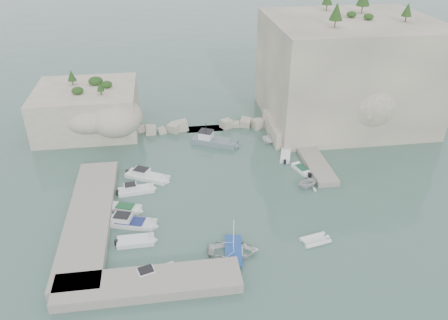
{
  "coord_description": "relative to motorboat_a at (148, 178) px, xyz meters",
  "views": [
    {
      "loc": [
        -7.06,
        -43.79,
        32.07
      ],
      "look_at": [
        0.0,
        6.0,
        3.0
      ],
      "focal_mm": 35.0,
      "sensor_mm": 36.0,
      "label": 1
    }
  ],
  "objects": [
    {
      "name": "motorboat_b",
      "position": [
        -1.41,
        -3.15,
        0.0
      ],
      "size": [
        5.24,
        2.29,
        1.4
      ],
      "primitive_type": null,
      "rotation": [
        0.0,
        0.0,
        0.13
      ],
      "color": "white",
      "rests_on": "ground"
    },
    {
      "name": "breakwater",
      "position": [
        9.35,
        14.34,
        0.7
      ],
      "size": [
        28.0,
        3.0,
        1.4
      ],
      "primitive_type": "cube",
      "color": "beige",
      "rests_on": "ground"
    },
    {
      "name": "quay_south",
      "position": [
        0.35,
        -20.16,
        0.55
      ],
      "size": [
        18.0,
        4.0,
        1.1
      ],
      "primitive_type": "cube",
      "color": "#9E9689",
      "rests_on": "ground"
    },
    {
      "name": "motorboat_a",
      "position": [
        0.0,
        0.0,
        0.0
      ],
      "size": [
        6.75,
        4.88,
        1.4
      ],
      "primitive_type": null,
      "rotation": [
        0.0,
        0.0,
        -0.5
      ],
      "color": "white",
      "rests_on": "ground"
    },
    {
      "name": "inflatable_dinghy",
      "position": [
        18.56,
        -15.83,
        0.0
      ],
      "size": [
        3.72,
        2.35,
        0.44
      ],
      "primitive_type": null,
      "rotation": [
        0.0,
        0.0,
        0.21
      ],
      "color": "silver",
      "rests_on": "ground"
    },
    {
      "name": "cliff_terrace",
      "position": [
        23.35,
        10.34,
        1.25
      ],
      "size": [
        8.0,
        10.0,
        2.5
      ],
      "primitive_type": "cube",
      "color": "beige",
      "rests_on": "ground"
    },
    {
      "name": "tender_east_d",
      "position": [
        19.72,
        7.74,
        0.0
      ],
      "size": [
        4.03,
        1.65,
        1.54
      ],
      "primitive_type": "imported",
      "rotation": [
        0.0,
        0.0,
        1.53
      ],
      "color": "white",
      "rests_on": "ground"
    },
    {
      "name": "motorboat_e",
      "position": [
        -1.15,
        -13.3,
        0.0
      ],
      "size": [
        4.45,
        1.88,
        0.7
      ],
      "primitive_type": null,
      "rotation": [
        0.0,
        0.0,
        0.02
      ],
      "color": "silver",
      "rests_on": "ground"
    },
    {
      "name": "vegetation",
      "position": [
        28.18,
        16.75,
        17.93
      ],
      "size": [
        53.48,
        13.88,
        13.4
      ],
      "color": "#1E4219",
      "rests_on": "ground"
    },
    {
      "name": "rowboat_mast",
      "position": [
        9.25,
        -16.51,
        2.66
      ],
      "size": [
        0.1,
        0.1,
        4.2
      ],
      "primitive_type": "cylinder",
      "color": "white",
      "rests_on": "rowboat"
    },
    {
      "name": "ledge_east",
      "position": [
        23.85,
        2.34,
        0.4
      ],
      "size": [
        3.0,
        16.0,
        0.8
      ],
      "primitive_type": "cube",
      "color": "#9E9689",
      "rests_on": "ground"
    },
    {
      "name": "quay_west",
      "position": [
        -6.65,
        -8.66,
        0.55
      ],
      "size": [
        5.0,
        24.0,
        1.1
      ],
      "primitive_type": "cube",
      "color": "#9E9689",
      "rests_on": "ground"
    },
    {
      "name": "outcrop_west",
      "position": [
        -9.65,
        17.34,
        3.5
      ],
      "size": [
        16.0,
        14.0,
        7.0
      ],
      "primitive_type": "cube",
      "color": "beige",
      "rests_on": "ground"
    },
    {
      "name": "tender_east_c",
      "position": [
        20.26,
        3.11,
        0.0
      ],
      "size": [
        2.64,
        4.52,
        0.7
      ],
      "primitive_type": null,
      "rotation": [
        0.0,
        0.0,
        1.26
      ],
      "color": "white",
      "rests_on": "ground"
    },
    {
      "name": "cliff_east",
      "position": [
        33.35,
        15.34,
        8.5
      ],
      "size": [
        26.0,
        22.0,
        17.0
      ],
      "primitive_type": "cube",
      "color": "beige",
      "rests_on": "ground"
    },
    {
      "name": "motorboat_d",
      "position": [
        -1.87,
        -9.94,
        0.0
      ],
      "size": [
        6.87,
        3.83,
        1.4
      ],
      "primitive_type": null,
      "rotation": [
        0.0,
        0.0,
        -0.3
      ],
      "color": "silver",
      "rests_on": "ground"
    },
    {
      "name": "ground",
      "position": [
        10.35,
        -7.66,
        0.0
      ],
      "size": [
        400.0,
        400.0,
        0.0
      ],
      "primitive_type": "plane",
      "color": "#42645A",
      "rests_on": "ground"
    },
    {
      "name": "tender_east_b",
      "position": [
        21.45,
        -1.08,
        0.0
      ],
      "size": [
        2.4,
        3.97,
        0.7
      ],
      "primitive_type": null,
      "rotation": [
        0.0,
        0.0,
        1.89
      ],
      "color": "white",
      "rests_on": "ground"
    },
    {
      "name": "work_boat",
      "position": [
        10.31,
        8.64,
        0.0
      ],
      "size": [
        7.95,
        5.38,
        2.2
      ],
      "primitive_type": null,
      "rotation": [
        0.0,
        0.0,
        -0.44
      ],
      "color": "slate",
      "rests_on": "ground"
    },
    {
      "name": "rowboat",
      "position": [
        9.25,
        -16.51,
        0.0
      ],
      "size": [
        5.91,
        4.59,
        1.12
      ],
      "primitive_type": "imported",
      "rotation": [
        0.0,
        0.0,
        1.43
      ],
      "color": "white",
      "rests_on": "ground"
    },
    {
      "name": "motorboat_c",
      "position": [
        -2.62,
        -6.93,
        0.0
      ],
      "size": [
        4.49,
        2.88,
        0.7
      ],
      "primitive_type": null,
      "rotation": [
        0.0,
        0.0,
        -0.35
      ],
      "color": "silver",
      "rests_on": "ground"
    },
    {
      "name": "motorboat_f",
      "position": [
        0.79,
        -18.76,
        0.0
      ],
      "size": [
        5.41,
        3.01,
        1.4
      ],
      "primitive_type": null,
      "rotation": [
        0.0,
        0.0,
        0.3
      ],
      "color": "white",
      "rests_on": "ground"
    },
    {
      "name": "tender_east_a",
      "position": [
        21.12,
        -5.11,
        0.0
      ],
      "size": [
        4.22,
        3.94,
        1.8
      ],
      "primitive_type": "imported",
      "rotation": [
        0.0,
        0.0,
        1.92
      ],
      "color": "silver",
      "rests_on": "ground"
    }
  ]
}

